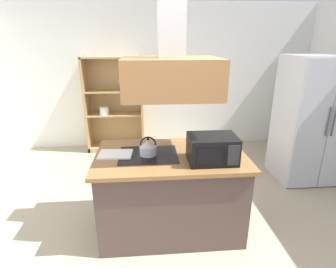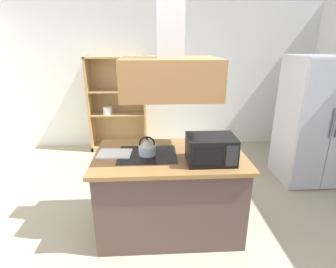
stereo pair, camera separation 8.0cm
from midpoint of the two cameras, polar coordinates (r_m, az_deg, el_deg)
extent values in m
plane|color=tan|center=(2.98, 1.93, -23.03)|extent=(7.80, 7.80, 0.00)
cube|color=silver|center=(5.24, -0.80, 12.11)|extent=(6.00, 0.12, 2.70)
cube|color=#4D3C36|center=(2.97, 1.17, -12.69)|extent=(1.48, 0.86, 0.86)
cube|color=olive|center=(2.76, 1.23, -4.75)|extent=(1.56, 0.94, 0.04)
cube|color=black|center=(2.75, -3.65, -4.44)|extent=(0.60, 0.48, 0.00)
cube|color=#9B693B|center=(2.54, 1.36, 12.12)|extent=(0.90, 0.70, 0.36)
cube|color=#BCBDBC|center=(2.54, 1.48, 25.59)|extent=(0.24, 0.24, 0.83)
cube|color=#B9BAC1|center=(4.41, 29.69, 2.46)|extent=(0.90, 0.72, 1.84)
cube|color=#B3BAC0|center=(3.99, 29.73, 0.88)|extent=(0.44, 0.03, 1.80)
cylinder|color=#4C4C51|center=(4.05, 32.37, 2.01)|extent=(0.02, 0.02, 0.40)
cube|color=tan|center=(5.19, -16.00, 6.02)|extent=(0.04, 0.40, 1.76)
cube|color=tan|center=(5.06, -4.49, 6.38)|extent=(0.04, 0.40, 1.76)
cube|color=tan|center=(4.98, -10.93, 15.95)|extent=(1.07, 0.40, 0.03)
cube|color=tan|center=(5.35, -9.79, -2.56)|extent=(1.07, 0.40, 0.08)
cube|color=tan|center=(5.28, -10.08, 6.69)|extent=(1.07, 0.02, 1.76)
cube|color=tan|center=(5.14, -10.20, 4.32)|extent=(0.99, 0.36, 0.02)
cube|color=tan|center=(5.05, -10.50, 9.14)|extent=(0.99, 0.36, 0.02)
cylinder|color=white|center=(5.11, -12.44, 4.51)|extent=(0.18, 0.18, 0.05)
cylinder|color=white|center=(5.10, -12.48, 5.00)|extent=(0.17, 0.17, 0.05)
cylinder|color=white|center=(5.09, -12.51, 5.49)|extent=(0.16, 0.16, 0.05)
cylinder|color=silver|center=(4.98, -9.12, 9.93)|extent=(0.01, 0.01, 0.12)
cone|color=silver|center=(4.97, -9.18, 11.07)|extent=(0.07, 0.07, 0.08)
cylinder|color=silver|center=(4.97, -7.13, 9.99)|extent=(0.01, 0.01, 0.12)
cone|color=silver|center=(4.95, -7.18, 11.14)|extent=(0.07, 0.07, 0.08)
cylinder|color=#B5BEC6|center=(2.73, -3.67, -3.48)|extent=(0.18, 0.18, 0.10)
cone|color=#B6C4C1|center=(2.70, -3.70, -1.92)|extent=(0.17, 0.17, 0.06)
sphere|color=black|center=(2.68, -3.72, -1.00)|extent=(0.03, 0.03, 0.03)
torus|color=black|center=(2.70, -3.70, -2.18)|extent=(0.17, 0.02, 0.17)
cube|color=white|center=(2.79, -10.63, -4.20)|extent=(0.35, 0.26, 0.02)
cube|color=black|center=(2.58, 10.11, -3.23)|extent=(0.46, 0.34, 0.26)
cube|color=black|center=(2.41, 9.74, -4.85)|extent=(0.26, 0.01, 0.17)
cube|color=#262628|center=(2.47, 14.55, -4.65)|extent=(0.11, 0.01, 0.20)
camera|label=1|loc=(0.04, -89.25, 0.26)|focal=28.22mm
camera|label=2|loc=(0.04, 90.75, -0.26)|focal=28.22mm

